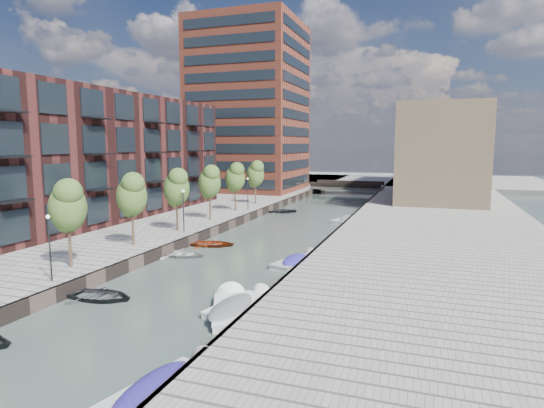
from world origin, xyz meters
The scene contains 30 objects.
water centered at (0.00, 40.00, 0.00)m, with size 300.00×300.00×0.00m, color #38473F.
quay_left centered at (-36.00, 40.00, 0.50)m, with size 60.00×140.00×1.00m, color gray.
quay_right centered at (16.00, 40.00, 0.50)m, with size 20.00×140.00×1.00m, color gray.
quay_wall_left centered at (-6.10, 40.00, 0.50)m, with size 0.25×140.00×1.00m, color #332823.
quay_wall_right centered at (6.10, 40.00, 0.50)m, with size 0.25×140.00×1.00m, color #332823.
far_closure centered at (0.00, 100.00, 0.50)m, with size 80.00×40.00×1.00m, color gray.
apartment_block centered at (-20.00, 30.00, 8.00)m, with size 8.00×38.00×14.00m, color black.
tower centered at (-17.00, 65.00, 16.00)m, with size 18.00×18.00×30.00m, color brown.
tan_block_near centered at (16.00, 62.00, 8.00)m, with size 12.00×25.00×14.00m, color tan.
tan_block_far centered at (16.00, 88.00, 9.00)m, with size 12.00×20.00×16.00m, color tan.
bridge centered at (0.00, 72.00, 1.39)m, with size 13.00×6.00×1.30m.
tree_1 centered at (-8.50, 11.00, 5.31)m, with size 2.50×2.50×5.95m.
tree_2 centered at (-8.50, 18.00, 5.31)m, with size 2.50×2.50×5.95m.
tree_3 centered at (-8.50, 25.00, 5.31)m, with size 2.50×2.50×5.95m.
tree_4 centered at (-8.50, 32.00, 5.31)m, with size 2.50×2.50×5.95m.
tree_5 centered at (-8.50, 39.00, 5.31)m, with size 2.50×2.50×5.95m.
tree_6 centered at (-8.50, 46.00, 5.31)m, with size 2.50×2.50×5.95m.
lamp_0 centered at (-7.20, 8.00, 3.51)m, with size 0.24×0.24×4.12m.
lamp_1 centered at (-7.20, 24.00, 3.51)m, with size 0.24×0.24×4.12m.
lamp_2 centered at (-7.20, 40.00, 3.51)m, with size 0.24×0.24×4.12m.
sloop_1 centered at (-4.08, 8.54, 0.00)m, with size 3.06×4.29×0.89m, color #232326.
sloop_2 centered at (-4.19, 23.87, 0.00)m, with size 2.99×4.19×0.87m, color maroon.
sloop_3 centered at (-4.84, 19.46, 0.00)m, with size 3.01×4.22×0.87m, color #BABAB8.
sloop_4 centered at (-4.52, 45.72, 0.00)m, with size 3.07×4.30×0.89m, color black.
motorboat_0 centered at (5.51, 0.51, 0.22)m, with size 3.17×5.83×1.84m.
motorboat_1 centered at (4.34, 9.19, 0.22)m, with size 3.97×5.76×1.83m.
motorboat_2 centered at (4.68, 10.27, 0.09)m, with size 2.66×5.00×1.58m.
motorboat_3 centered at (5.05, 20.37, 0.20)m, with size 3.00×5.15×1.63m.
motorboat_4 centered at (5.55, 41.35, 0.22)m, with size 3.50×5.62×1.77m.
car centered at (11.56, 65.35, 1.58)m, with size 1.37×3.40×1.16m, color #B3B6B9.
Camera 1 is at (14.58, -13.18, 9.38)m, focal length 30.00 mm.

